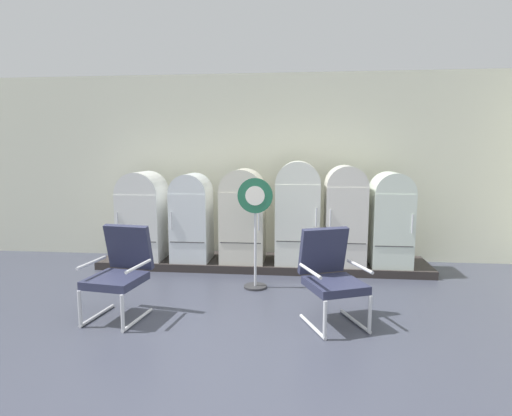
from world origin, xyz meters
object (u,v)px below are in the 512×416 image
at_px(refrigerator_4, 345,212).
at_px(refrigerator_2, 243,213).
at_px(refrigerator_5, 391,216).
at_px(armchair_right, 331,273).
at_px(refrigerator_0, 143,213).
at_px(refrigerator_1, 192,215).
at_px(refrigerator_3, 298,209).
at_px(armchair_left, 121,269).
at_px(sign_stand, 255,233).

bearing_deg(refrigerator_4, refrigerator_2, -179.31).
bearing_deg(refrigerator_5, armchair_right, -117.50).
xyz_separation_m(refrigerator_2, refrigerator_4, (1.61, 0.02, 0.04)).
bearing_deg(refrigerator_5, refrigerator_0, 179.95).
relative_size(refrigerator_1, refrigerator_5, 0.97).
height_order(refrigerator_0, refrigerator_1, refrigerator_0).
relative_size(refrigerator_3, armchair_right, 1.55).
xyz_separation_m(refrigerator_1, refrigerator_4, (2.45, 0.03, 0.07)).
distance_m(refrigerator_1, refrigerator_3, 1.72).
relative_size(refrigerator_2, armchair_left, 1.43).
height_order(armchair_right, sign_stand, sign_stand).
bearing_deg(refrigerator_3, refrigerator_1, -179.33).
bearing_deg(refrigerator_1, refrigerator_3, 0.67).
bearing_deg(refrigerator_0, refrigerator_5, -0.05).
bearing_deg(armchair_right, refrigerator_5, 62.50).
bearing_deg(armchair_right, refrigerator_3, 100.56).
bearing_deg(refrigerator_5, refrigerator_2, -179.55).
relative_size(armchair_right, sign_stand, 0.68).
height_order(refrigerator_1, armchair_right, refrigerator_1).
distance_m(refrigerator_0, armchair_left, 2.20).
height_order(refrigerator_2, refrigerator_5, refrigerator_2).
bearing_deg(refrigerator_3, armchair_left, -133.66).
bearing_deg(armchair_left, refrigerator_2, 61.47).
bearing_deg(refrigerator_1, refrigerator_5, 0.49).
distance_m(refrigerator_0, armchair_right, 3.57).
distance_m(refrigerator_4, refrigerator_5, 0.70).
xyz_separation_m(refrigerator_2, refrigerator_5, (2.31, 0.02, -0.02)).
relative_size(refrigerator_1, refrigerator_3, 0.87).
bearing_deg(refrigerator_2, armchair_left, -118.53).
distance_m(refrigerator_3, armchair_right, 2.11).
bearing_deg(refrigerator_1, armchair_right, -43.87).
distance_m(refrigerator_0, refrigerator_3, 2.54).
bearing_deg(refrigerator_0, armchair_right, -34.99).
distance_m(refrigerator_3, refrigerator_4, 0.74).
xyz_separation_m(refrigerator_0, armchair_right, (2.92, -2.04, -0.31)).
distance_m(refrigerator_1, sign_stand, 1.49).
bearing_deg(refrigerator_1, refrigerator_2, 0.61).
bearing_deg(refrigerator_0, refrigerator_1, -2.14).
xyz_separation_m(refrigerator_2, armchair_right, (1.25, -2.02, -0.35)).
bearing_deg(armchair_left, sign_stand, 38.22).
height_order(refrigerator_0, refrigerator_4, refrigerator_4).
distance_m(refrigerator_2, armchair_right, 2.40).
bearing_deg(refrigerator_4, refrigerator_3, -179.36).
bearing_deg(sign_stand, refrigerator_3, 59.61).
bearing_deg(refrigerator_2, refrigerator_3, 0.72).
xyz_separation_m(refrigerator_0, refrigerator_2, (1.67, -0.02, 0.03)).
xyz_separation_m(armchair_left, armchair_right, (2.39, 0.08, 0.00)).
bearing_deg(refrigerator_4, refrigerator_5, -0.09).
height_order(refrigerator_0, refrigerator_2, refrigerator_2).
height_order(refrigerator_0, refrigerator_5, refrigerator_5).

